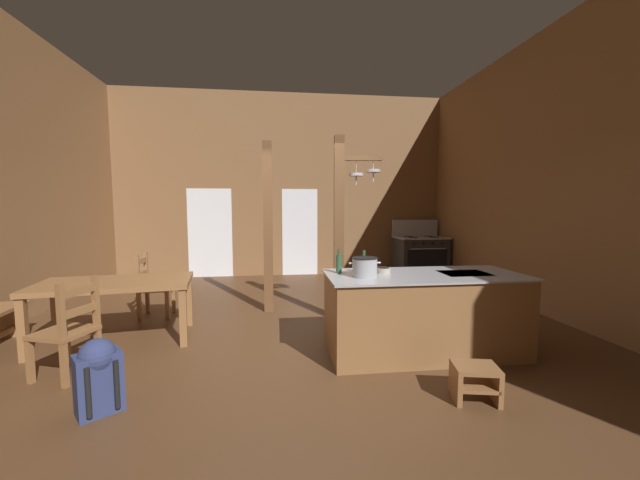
{
  "coord_description": "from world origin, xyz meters",
  "views": [
    {
      "loc": [
        -0.2,
        -4.19,
        1.62
      ],
      "look_at": [
        0.4,
        0.61,
        1.18
      ],
      "focal_mm": 20.2,
      "sensor_mm": 36.0,
      "label": 1
    }
  ],
  "objects_px": {
    "step_stool": "(475,380)",
    "bottle_short_on_counter": "(364,264)",
    "ladderback_chair_near_window": "(153,287)",
    "bottle_tall_on_counter": "(339,264)",
    "kitchen_island": "(423,313)",
    "stove_range": "(420,256)",
    "dining_table": "(116,288)",
    "mixing_bowl_on_counter": "(383,270)",
    "stockpot_on_counter": "(365,267)",
    "ladderback_chair_by_post": "(69,330)",
    "backpack": "(98,374)"
  },
  "relations": [
    {
      "from": "step_stool",
      "to": "bottle_short_on_counter",
      "type": "xyz_separation_m",
      "value": [
        -0.68,
        1.15,
        0.81
      ]
    },
    {
      "from": "ladderback_chair_near_window",
      "to": "bottle_tall_on_counter",
      "type": "bearing_deg",
      "value": -32.1
    },
    {
      "from": "kitchen_island",
      "to": "stove_range",
      "type": "relative_size",
      "value": 1.64
    },
    {
      "from": "dining_table",
      "to": "bottle_short_on_counter",
      "type": "bearing_deg",
      "value": -12.69
    },
    {
      "from": "dining_table",
      "to": "ladderback_chair_near_window",
      "type": "bearing_deg",
      "value": 83.77
    },
    {
      "from": "step_stool",
      "to": "mixing_bowl_on_counter",
      "type": "height_order",
      "value": "mixing_bowl_on_counter"
    },
    {
      "from": "stove_range",
      "to": "ladderback_chair_near_window",
      "type": "distance_m",
      "value": 5.76
    },
    {
      "from": "stove_range",
      "to": "bottle_short_on_counter",
      "type": "bearing_deg",
      "value": -120.01
    },
    {
      "from": "step_stool",
      "to": "stockpot_on_counter",
      "type": "distance_m",
      "value": 1.43
    },
    {
      "from": "ladderback_chair_by_post",
      "to": "mixing_bowl_on_counter",
      "type": "bearing_deg",
      "value": 4.58
    },
    {
      "from": "stockpot_on_counter",
      "to": "dining_table",
      "type": "bearing_deg",
      "value": 163.11
    },
    {
      "from": "backpack",
      "to": "stockpot_on_counter",
      "type": "distance_m",
      "value": 2.53
    },
    {
      "from": "dining_table",
      "to": "stockpot_on_counter",
      "type": "xyz_separation_m",
      "value": [
        2.84,
        -0.86,
        0.34
      ]
    },
    {
      "from": "stockpot_on_counter",
      "to": "ladderback_chair_by_post",
      "type": "bearing_deg",
      "value": -178.91
    },
    {
      "from": "stockpot_on_counter",
      "to": "bottle_tall_on_counter",
      "type": "distance_m",
      "value": 0.34
    },
    {
      "from": "ladderback_chair_by_post",
      "to": "mixing_bowl_on_counter",
      "type": "xyz_separation_m",
      "value": [
        3.15,
        0.25,
        0.47
      ]
    },
    {
      "from": "ladderback_chair_near_window",
      "to": "stove_range",
      "type": "bearing_deg",
      "value": 26.02
    },
    {
      "from": "backpack",
      "to": "bottle_short_on_counter",
      "type": "xyz_separation_m",
      "value": [
        2.37,
        0.95,
        0.67
      ]
    },
    {
      "from": "kitchen_island",
      "to": "ladderback_chair_by_post",
      "type": "bearing_deg",
      "value": -177.7
    },
    {
      "from": "stove_range",
      "to": "dining_table",
      "type": "bearing_deg",
      "value": -146.53
    },
    {
      "from": "stove_range",
      "to": "ladderback_chair_by_post",
      "type": "bearing_deg",
      "value": -140.4
    },
    {
      "from": "dining_table",
      "to": "ladderback_chair_by_post",
      "type": "height_order",
      "value": "ladderback_chair_by_post"
    },
    {
      "from": "step_stool",
      "to": "mixing_bowl_on_counter",
      "type": "relative_size",
      "value": 2.41
    },
    {
      "from": "stove_range",
      "to": "stockpot_on_counter",
      "type": "height_order",
      "value": "stove_range"
    },
    {
      "from": "dining_table",
      "to": "ladderback_chair_by_post",
      "type": "bearing_deg",
      "value": -93.12
    },
    {
      "from": "dining_table",
      "to": "mixing_bowl_on_counter",
      "type": "xyz_separation_m",
      "value": [
        3.1,
        -0.67,
        0.27
      ]
    },
    {
      "from": "ladderback_chair_near_window",
      "to": "stockpot_on_counter",
      "type": "relative_size",
      "value": 2.8
    },
    {
      "from": "step_stool",
      "to": "stockpot_on_counter",
      "type": "bearing_deg",
      "value": 127.75
    },
    {
      "from": "backpack",
      "to": "bottle_short_on_counter",
      "type": "height_order",
      "value": "bottle_short_on_counter"
    },
    {
      "from": "stockpot_on_counter",
      "to": "bottle_short_on_counter",
      "type": "bearing_deg",
      "value": 78.28
    },
    {
      "from": "step_stool",
      "to": "bottle_tall_on_counter",
      "type": "bearing_deg",
      "value": 128.72
    },
    {
      "from": "stockpot_on_counter",
      "to": "mixing_bowl_on_counter",
      "type": "xyz_separation_m",
      "value": [
        0.26,
        0.2,
        -0.07
      ]
    },
    {
      "from": "dining_table",
      "to": "stockpot_on_counter",
      "type": "distance_m",
      "value": 2.99
    },
    {
      "from": "dining_table",
      "to": "stove_range",
      "type": "bearing_deg",
      "value": 33.47
    },
    {
      "from": "ladderback_chair_near_window",
      "to": "bottle_short_on_counter",
      "type": "height_order",
      "value": "bottle_short_on_counter"
    },
    {
      "from": "ladderback_chair_near_window",
      "to": "bottle_short_on_counter",
      "type": "relative_size",
      "value": 3.74
    },
    {
      "from": "ladderback_chair_near_window",
      "to": "bottle_short_on_counter",
      "type": "distance_m",
      "value": 3.26
    },
    {
      "from": "mixing_bowl_on_counter",
      "to": "stove_range",
      "type": "bearing_deg",
      "value": 62.33
    },
    {
      "from": "step_stool",
      "to": "ladderback_chair_by_post",
      "type": "bearing_deg",
      "value": 166.33
    },
    {
      "from": "mixing_bowl_on_counter",
      "to": "bottle_tall_on_counter",
      "type": "relative_size",
      "value": 0.63
    },
    {
      "from": "ladderback_chair_near_window",
      "to": "bottle_tall_on_counter",
      "type": "xyz_separation_m",
      "value": [
        2.51,
        -1.57,
        0.54
      ]
    },
    {
      "from": "step_stool",
      "to": "backpack",
      "type": "bearing_deg",
      "value": 176.24
    },
    {
      "from": "dining_table",
      "to": "mixing_bowl_on_counter",
      "type": "relative_size",
      "value": 10.65
    },
    {
      "from": "backpack",
      "to": "bottle_short_on_counter",
      "type": "bearing_deg",
      "value": 21.78
    },
    {
      "from": "step_stool",
      "to": "ladderback_chair_by_post",
      "type": "height_order",
      "value": "ladderback_chair_by_post"
    },
    {
      "from": "stove_range",
      "to": "bottle_tall_on_counter",
      "type": "xyz_separation_m",
      "value": [
        -2.67,
        -4.1,
        0.51
      ]
    },
    {
      "from": "kitchen_island",
      "to": "mixing_bowl_on_counter",
      "type": "height_order",
      "value": "mixing_bowl_on_counter"
    },
    {
      "from": "dining_table",
      "to": "bottle_tall_on_counter",
      "type": "distance_m",
      "value": 2.7
    },
    {
      "from": "step_stool",
      "to": "ladderback_chair_by_post",
      "type": "distance_m",
      "value": 3.73
    },
    {
      "from": "bottle_short_on_counter",
      "to": "backpack",
      "type": "bearing_deg",
      "value": -158.22
    }
  ]
}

